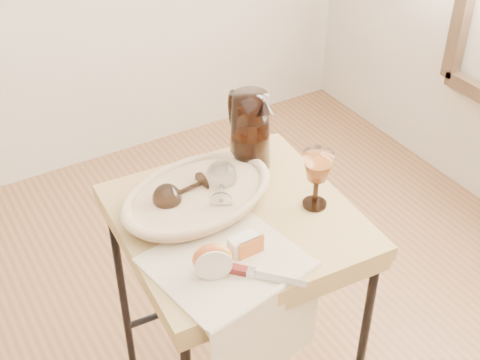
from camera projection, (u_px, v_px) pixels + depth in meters
side_table at (236, 313)px, 1.84m from camera, size 0.60×0.60×0.72m
tea_towel at (225, 262)px, 1.49m from camera, size 0.36×0.34×0.01m
bread_basket at (198, 198)px, 1.65m from camera, size 0.42×0.32×0.05m
goblet_lying_a at (182, 191)px, 1.63m from camera, size 0.13×0.09×0.07m
goblet_lying_b at (221, 187)px, 1.64m from camera, size 0.14×0.16×0.08m
pitcher at (250, 131)px, 1.74m from camera, size 0.21×0.27×0.26m
wine_goblet at (317, 180)px, 1.62m from camera, size 0.10×0.10×0.16m
apple_half at (212, 259)px, 1.43m from camera, size 0.10×0.08×0.08m
apple_wedge at (243, 245)px, 1.50m from camera, size 0.07×0.04×0.05m
table_knife at (254, 273)px, 1.45m from camera, size 0.16×0.17×0.02m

